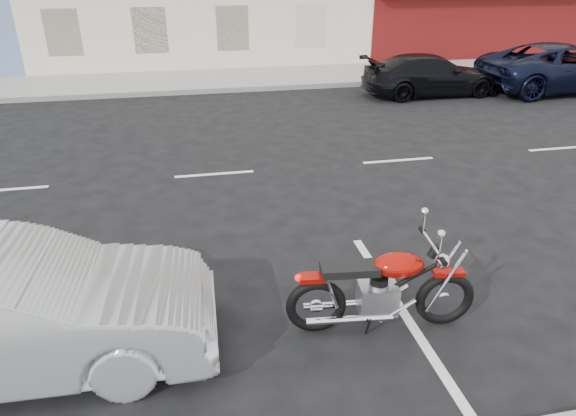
# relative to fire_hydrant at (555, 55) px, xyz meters

# --- Properties ---
(ground) EXTENTS (120.00, 120.00, 0.00)m
(ground) POSITION_rel_fire_hydrant_xyz_m (-12.00, -8.50, -0.53)
(ground) COLOR black
(ground) RESTS_ON ground
(sidewalk_far) EXTENTS (80.00, 3.40, 0.15)m
(sidewalk_far) POSITION_rel_fire_hydrant_xyz_m (-17.00, 0.20, -0.45)
(sidewalk_far) COLOR gray
(sidewalk_far) RESTS_ON ground
(curb_far) EXTENTS (80.00, 0.12, 0.16)m
(curb_far) POSITION_rel_fire_hydrant_xyz_m (-17.00, -1.50, -0.45)
(curb_far) COLOR gray
(curb_far) RESTS_ON ground
(fire_hydrant) EXTENTS (0.20, 0.20, 0.72)m
(fire_hydrant) POSITION_rel_fire_hydrant_xyz_m (0.00, 0.00, 0.00)
(fire_hydrant) COLOR beige
(fire_hydrant) RESTS_ON sidewalk_far
(motorcycle) EXTENTS (2.25, 0.74, 1.13)m
(motorcycle) POSITION_rel_fire_hydrant_xyz_m (-11.61, -13.82, -0.02)
(motorcycle) COLOR black
(motorcycle) RESTS_ON ground
(sedan_silver) EXTENTS (4.38, 1.64, 1.43)m
(sedan_silver) POSITION_rel_fire_hydrant_xyz_m (-16.48, -13.58, 0.18)
(sedan_silver) COLOR #B1B4B9
(sedan_silver) RESTS_ON ground
(suv_far) EXTENTS (5.50, 2.61, 1.51)m
(suv_far) POSITION_rel_fire_hydrant_xyz_m (-2.23, -3.38, 0.23)
(suv_far) COLOR black
(suv_far) RESTS_ON ground
(car_far) EXTENTS (4.37, 1.83, 1.26)m
(car_far) POSITION_rel_fire_hydrant_xyz_m (-6.74, -3.06, 0.10)
(car_far) COLOR black
(car_far) RESTS_ON ground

